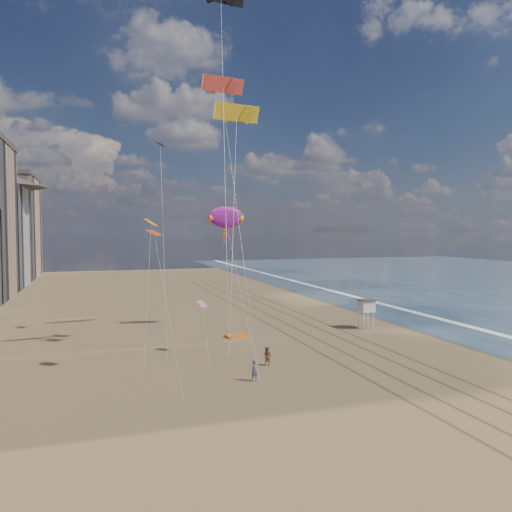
{
  "coord_description": "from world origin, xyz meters",
  "views": [
    {
      "loc": [
        -22.66,
        -29.35,
        12.54
      ],
      "look_at": [
        -5.08,
        26.0,
        9.5
      ],
      "focal_mm": 35.0,
      "sensor_mm": 36.0,
      "label": 1
    }
  ],
  "objects": [
    {
      "name": "ground",
      "position": [
        0.0,
        0.0,
        0.0
      ],
      "size": [
        260.0,
        260.0,
        0.0
      ],
      "primitive_type": "plane",
      "color": "brown",
      "rests_on": "ground"
    },
    {
      "name": "wet_sand",
      "position": [
        19.0,
        40.0,
        0.0
      ],
      "size": [
        260.0,
        260.0,
        0.0
      ],
      "primitive_type": "plane",
      "color": "#42301E",
      "rests_on": "ground"
    },
    {
      "name": "foam",
      "position": [
        23.2,
        40.0,
        0.0
      ],
      "size": [
        260.0,
        260.0,
        0.0
      ],
      "primitive_type": "plane",
      "color": "white",
      "rests_on": "ground"
    },
    {
      "name": "tracks",
      "position": [
        2.55,
        30.0,
        0.01
      ],
      "size": [
        7.68,
        120.0,
        0.01
      ],
      "color": "brown",
      "rests_on": "ground"
    },
    {
      "name": "lifeguard_stand",
      "position": [
        9.8,
        26.48,
        2.85
      ],
      "size": [
        2.05,
        2.05,
        3.69
      ],
      "color": "white",
      "rests_on": "ground"
    },
    {
      "name": "grounded_kite",
      "position": [
        -7.35,
        26.41,
        0.14
      ],
      "size": [
        2.83,
        2.18,
        0.28
      ],
      "primitive_type": "cube",
      "rotation": [
        0.0,
        0.0,
        0.26
      ],
      "color": "orange",
      "rests_on": "ground"
    },
    {
      "name": "show_kite",
      "position": [
        -7.08,
        32.33,
        14.15
      ],
      "size": [
        4.51,
        9.17,
        21.81
      ],
      "color": "#93168D",
      "rests_on": "ground"
    },
    {
      "name": "kite_flyer_a",
      "position": [
        -10.42,
        9.54,
        0.9
      ],
      "size": [
        0.74,
        0.59,
        1.79
      ],
      "primitive_type": "imported",
      "rotation": [
        0.0,
        0.0,
        0.27
      ],
      "color": "slate",
      "rests_on": "ground"
    },
    {
      "name": "kite_flyer_b",
      "position": [
        -7.92,
        13.6,
        0.88
      ],
      "size": [
        1.07,
        1.09,
        1.77
      ],
      "primitive_type": "imported",
      "rotation": [
        0.0,
        0.0,
        -0.87
      ],
      "color": "#925A4A",
      "rests_on": "ground"
    },
    {
      "name": "parafoils",
      "position": [
        -8.27,
        26.52,
        31.85
      ],
      "size": [
        9.39,
        12.13,
        15.05
      ],
      "color": "black",
      "rests_on": "ground"
    },
    {
      "name": "small_kites",
      "position": [
        -14.75,
        21.48,
        15.8
      ],
      "size": [
        9.66,
        16.41,
        18.81
      ],
      "color": "pink",
      "rests_on": "ground"
    }
  ]
}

